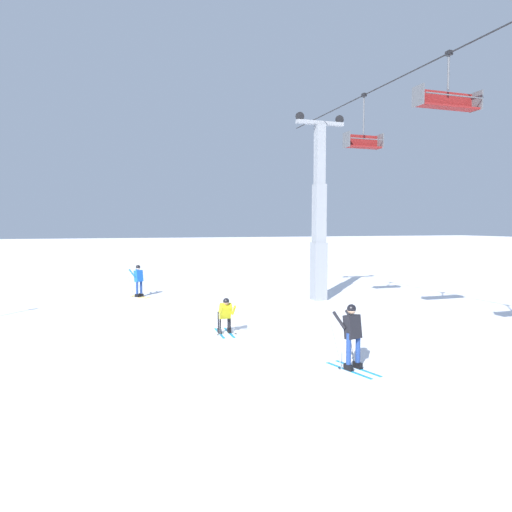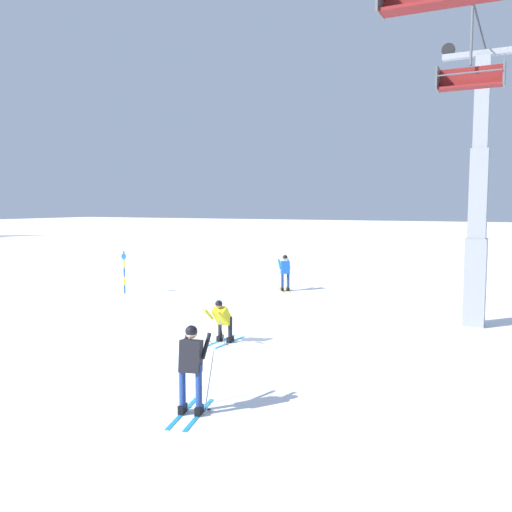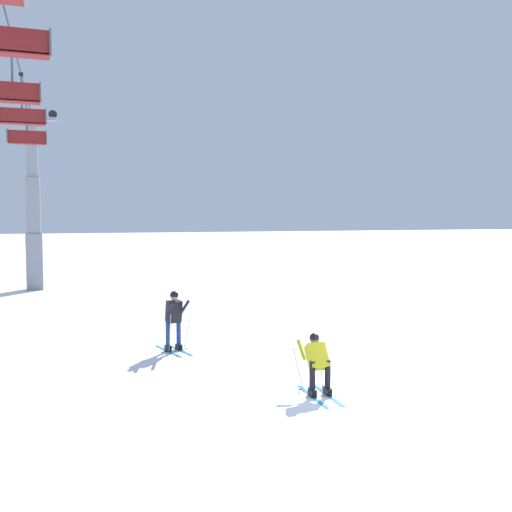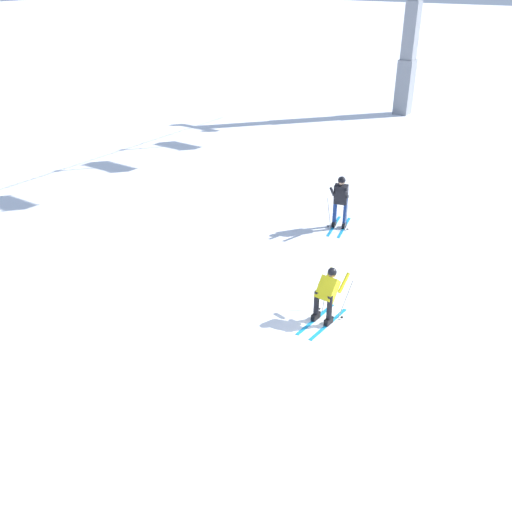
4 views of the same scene
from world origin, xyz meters
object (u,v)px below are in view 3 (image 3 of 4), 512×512
object	(u,v)px
chairlift_seat_farthest	(27,136)
skier_distant_uphill	(174,316)
chairlift_seat_middle	(13,91)
skier_carving_main	(317,360)
chairlift_seat_fourth	(22,116)
lift_tower_far	(33,216)

from	to	relation	value
chairlift_seat_farthest	skier_distant_uphill	xyz separation A→B (m)	(-11.66, -4.36, -6.49)
chairlift_seat_middle	skier_distant_uphill	distance (m)	8.48
skier_carving_main	chairlift_seat_fourth	world-z (taller)	chairlift_seat_fourth
skier_distant_uphill	chairlift_seat_fourth	bearing A→B (deg)	28.78
skier_carving_main	lift_tower_far	world-z (taller)	lift_tower_far
chairlift_seat_middle	chairlift_seat_fourth	bearing A→B (deg)	-0.00
chairlift_seat_farthest	chairlift_seat_fourth	bearing A→B (deg)	180.00
chairlift_seat_fourth	chairlift_seat_farthest	world-z (taller)	same
skier_carving_main	chairlift_seat_farthest	world-z (taller)	chairlift_seat_farthest
chairlift_seat_middle	skier_distant_uphill	bearing A→B (deg)	-122.99
skier_distant_uphill	chairlift_seat_middle	bearing A→B (deg)	57.01
lift_tower_far	chairlift_seat_farthest	size ratio (longest dim) A/B	4.13
lift_tower_far	skier_distant_uphill	world-z (taller)	lift_tower_far
skier_carving_main	chairlift_seat_fourth	distance (m)	16.19
skier_carving_main	chairlift_seat_fourth	size ratio (longest dim) A/B	0.84
chairlift_seat_middle	chairlift_seat_fourth	xyz separation A→B (m)	(5.11, -0.00, 0.08)
skier_carving_main	chairlift_seat_fourth	xyz separation A→B (m)	(12.98, 6.58, 7.08)
skier_carving_main	skier_distant_uphill	distance (m)	5.52
chairlift_seat_middle	lift_tower_far	bearing A→B (deg)	0.00
chairlift_seat_fourth	skier_distant_uphill	distance (m)	11.32
lift_tower_far	skier_distant_uphill	size ratio (longest dim) A/B	5.30
chairlift_seat_middle	chairlift_seat_farthest	world-z (taller)	same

